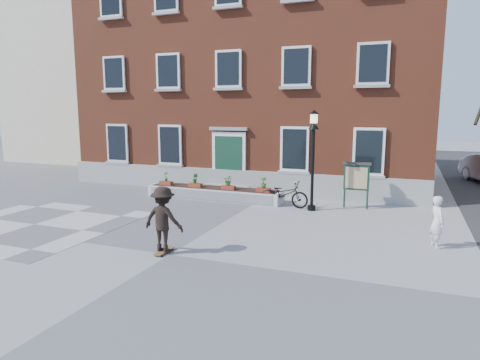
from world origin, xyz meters
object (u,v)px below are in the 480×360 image
at_px(lamp_post, 313,146).
at_px(notice_board, 356,177).
at_px(bicycle, 284,194).
at_px(bystander, 437,222).
at_px(skateboarder, 163,219).

xyz_separation_m(lamp_post, notice_board, (1.57, 0.99, -1.28)).
bearing_deg(lamp_post, bicycle, 171.29).
relative_size(bicycle, bystander, 1.34).
height_order(bicycle, notice_board, notice_board).
bearing_deg(notice_board, bystander, -57.14).
distance_m(bystander, notice_board, 5.09).
relative_size(notice_board, skateboarder, 0.99).
relative_size(bystander, lamp_post, 0.39).
distance_m(bystander, skateboarder, 7.80).
bearing_deg(lamp_post, bystander, -37.07).
height_order(bicycle, lamp_post, lamp_post).
relative_size(bystander, skateboarder, 0.81).
bearing_deg(bicycle, skateboarder, 169.99).
height_order(bicycle, bystander, bystander).
bearing_deg(bystander, skateboarder, 89.68).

